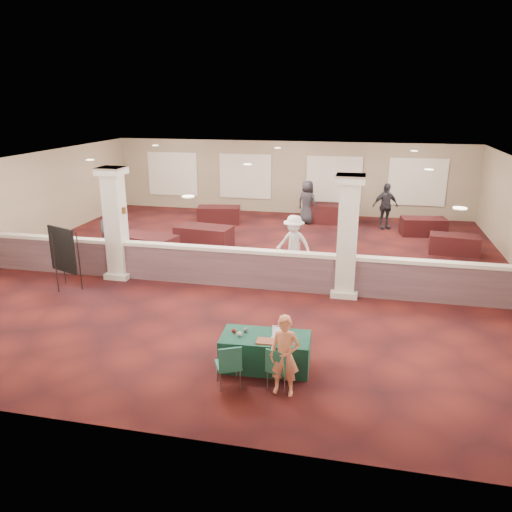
% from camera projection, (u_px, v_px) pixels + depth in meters
% --- Properties ---
extents(ground, '(16.00, 16.00, 0.00)m').
position_uv_depth(ground, '(248.00, 269.00, 15.33)').
color(ground, '#4A1512').
rests_on(ground, ground).
extents(wall_back, '(16.00, 0.04, 3.20)m').
position_uv_depth(wall_back, '(289.00, 178.00, 22.29)').
color(wall_back, gray).
rests_on(wall_back, ground).
extents(wall_front, '(16.00, 0.04, 3.20)m').
position_uv_depth(wall_front, '(123.00, 339.00, 7.40)').
color(wall_front, gray).
rests_on(wall_front, ground).
extents(wall_left, '(0.04, 16.00, 3.20)m').
position_uv_depth(wall_left, '(13.00, 206.00, 16.49)').
color(wall_left, gray).
rests_on(wall_left, ground).
extents(ceiling, '(16.00, 16.00, 0.02)m').
position_uv_depth(ceiling, '(247.00, 164.00, 14.36)').
color(ceiling, white).
rests_on(ceiling, wall_back).
extents(partition_wall, '(15.60, 0.28, 1.10)m').
position_uv_depth(partition_wall, '(235.00, 267.00, 13.76)').
color(partition_wall, '#4C3439').
rests_on(partition_wall, ground).
extents(column_left, '(0.72, 0.72, 3.20)m').
position_uv_depth(column_left, '(116.00, 222.00, 14.16)').
color(column_left, beige).
rests_on(column_left, ground).
extents(column_right, '(0.72, 0.72, 3.20)m').
position_uv_depth(column_right, '(348.00, 235.00, 12.82)').
color(column_right, beige).
rests_on(column_right, ground).
extents(sconce_left, '(0.12, 0.12, 0.18)m').
position_uv_depth(sconce_left, '(106.00, 209.00, 14.10)').
color(sconce_left, brown).
rests_on(sconce_left, column_left).
extents(sconce_right, '(0.12, 0.12, 0.18)m').
position_uv_depth(sconce_right, '(124.00, 210.00, 13.99)').
color(sconce_right, brown).
rests_on(sconce_right, column_left).
extents(near_table, '(1.75, 0.94, 0.66)m').
position_uv_depth(near_table, '(265.00, 352.00, 9.66)').
color(near_table, '#0D3328').
rests_on(near_table, ground).
extents(conf_chair_main, '(0.51, 0.52, 0.83)m').
position_uv_depth(conf_chair_main, '(279.00, 366.00, 8.84)').
color(conf_chair_main, '#216157').
rests_on(conf_chair_main, ground).
extents(conf_chair_side, '(0.58, 0.58, 0.86)m').
position_uv_depth(conf_chair_side, '(229.00, 363.00, 8.89)').
color(conf_chair_side, '#216157').
rests_on(conf_chair_side, ground).
extents(easel_board, '(0.98, 0.62, 1.75)m').
position_uv_depth(easel_board, '(63.00, 250.00, 13.36)').
color(easel_board, black).
rests_on(easel_board, ground).
extents(woman, '(0.55, 0.39, 1.48)m').
position_uv_depth(woman, '(285.00, 356.00, 8.67)').
color(woman, '#F19868').
rests_on(woman, ground).
extents(far_table_front_left, '(2.11, 1.39, 0.78)m').
position_uv_depth(far_table_front_left, '(147.00, 247.00, 16.20)').
color(far_table_front_left, black).
rests_on(far_table_front_left, ground).
extents(far_table_front_center, '(2.01, 1.17, 0.78)m').
position_uv_depth(far_table_front_center, '(204.00, 237.00, 17.32)').
color(far_table_front_center, black).
rests_on(far_table_front_center, ground).
extents(far_table_front_right, '(1.65, 0.94, 0.64)m').
position_uv_depth(far_table_front_right, '(454.00, 244.00, 16.71)').
color(far_table_front_right, black).
rests_on(far_table_front_right, ground).
extents(far_table_back_left, '(1.87, 1.18, 0.70)m').
position_uv_depth(far_table_back_left, '(219.00, 215.00, 20.79)').
color(far_table_back_left, black).
rests_on(far_table_back_left, ground).
extents(far_table_back_center, '(1.93, 1.05, 0.76)m').
position_uv_depth(far_table_back_center, '(330.00, 214.00, 20.85)').
color(far_table_back_center, black).
rests_on(far_table_back_center, ground).
extents(far_table_back_right, '(1.74, 1.04, 0.67)m').
position_uv_depth(far_table_back_right, '(423.00, 226.00, 18.99)').
color(far_table_back_right, black).
rests_on(far_table_back_right, ground).
extents(attendee_a, '(0.94, 0.85, 1.72)m').
position_uv_depth(attendee_a, '(111.00, 232.00, 16.21)').
color(attendee_a, black).
rests_on(attendee_a, ground).
extents(attendee_b, '(1.21, 0.79, 1.75)m').
position_uv_depth(attendee_b, '(294.00, 244.00, 14.78)').
color(attendee_b, '#BABAB6').
rests_on(attendee_b, ground).
extents(attendee_c, '(1.18, 0.90, 1.82)m').
position_uv_depth(attendee_c, '(385.00, 206.00, 19.78)').
color(attendee_c, black).
rests_on(attendee_c, ground).
extents(attendee_d, '(1.00, 0.81, 1.79)m').
position_uv_depth(attendee_d, '(307.00, 202.00, 20.57)').
color(attendee_d, black).
rests_on(attendee_d, ground).
extents(laptop_base, '(0.31, 0.22, 0.02)m').
position_uv_depth(laptop_base, '(279.00, 338.00, 9.47)').
color(laptop_base, silver).
rests_on(laptop_base, near_table).
extents(laptop_screen, '(0.30, 0.03, 0.20)m').
position_uv_depth(laptop_screen, '(280.00, 331.00, 9.54)').
color(laptop_screen, silver).
rests_on(laptop_screen, near_table).
extents(screen_glow, '(0.27, 0.02, 0.17)m').
position_uv_depth(screen_glow, '(280.00, 331.00, 9.54)').
color(screen_glow, silver).
rests_on(screen_glow, near_table).
extents(knitting, '(0.37, 0.29, 0.03)m').
position_uv_depth(knitting, '(266.00, 341.00, 9.34)').
color(knitting, '#BF441E').
rests_on(knitting, near_table).
extents(yarn_cream, '(0.10, 0.10, 0.10)m').
position_uv_depth(yarn_cream, '(239.00, 334.00, 9.54)').
color(yarn_cream, beige).
rests_on(yarn_cream, near_table).
extents(yarn_red, '(0.09, 0.09, 0.09)m').
position_uv_depth(yarn_red, '(234.00, 331.00, 9.69)').
color(yarn_red, maroon).
rests_on(yarn_red, near_table).
extents(yarn_grey, '(0.09, 0.09, 0.09)m').
position_uv_depth(yarn_grey, '(246.00, 330.00, 9.71)').
color(yarn_grey, '#47474B').
rests_on(yarn_grey, near_table).
extents(scissors, '(0.11, 0.03, 0.01)m').
position_uv_depth(scissors, '(295.00, 344.00, 9.23)').
color(scissors, red).
rests_on(scissors, near_table).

